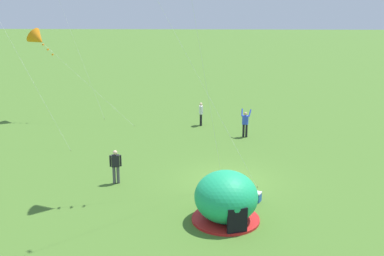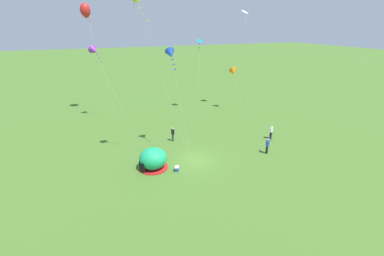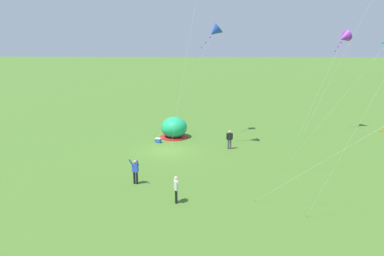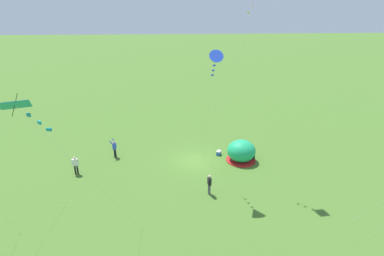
{
  "view_description": "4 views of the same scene",
  "coord_description": "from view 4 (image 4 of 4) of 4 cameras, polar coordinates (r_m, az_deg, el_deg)",
  "views": [
    {
      "loc": [
        -21.41,
        0.93,
        8.56
      ],
      "look_at": [
        1.92,
        1.94,
        2.18
      ],
      "focal_mm": 42.0,
      "sensor_mm": 36.0,
      "label": 1
    },
    {
      "loc": [
        -9.3,
        -21.48,
        13.08
      ],
      "look_at": [
        -0.5,
        0.02,
        3.72
      ],
      "focal_mm": 24.0,
      "sensor_mm": 36.0,
      "label": 2
    },
    {
      "loc": [
        31.84,
        3.43,
        10.0
      ],
      "look_at": [
        3.49,
        2.37,
        2.97
      ],
      "focal_mm": 35.0,
      "sensor_mm": 36.0,
      "label": 3
    },
    {
      "loc": [
        2.11,
        25.57,
        13.78
      ],
      "look_at": [
        0.24,
        0.02,
        3.45
      ],
      "focal_mm": 28.0,
      "sensor_mm": 36.0,
      "label": 4
    }
  ],
  "objects": [
    {
      "name": "kite_blue",
      "position": [
        21.92,
        4.47,
        12.9
      ],
      "size": [
        1.05,
        6.23,
        11.04
      ],
      "color": "silver",
      "rests_on": "ground"
    },
    {
      "name": "kite_teal",
      "position": [
        11.61,
        -29.43,
        2.6
      ],
      "size": [
        3.52,
        6.96,
        11.19
      ],
      "color": "silver",
      "rests_on": "ground"
    },
    {
      "name": "person_center_field",
      "position": [
        28.44,
        -21.32,
        -6.47
      ],
      "size": [
        0.58,
        0.29,
        1.72
      ],
      "color": "black",
      "rests_on": "ground"
    },
    {
      "name": "popup_tent",
      "position": [
        29.1,
        9.39,
        -4.41
      ],
      "size": [
        2.81,
        2.81,
        2.1
      ],
      "color": "#1EAD6B",
      "rests_on": "ground"
    },
    {
      "name": "person_with_toddler",
      "position": [
        23.89,
        3.32,
        -10.52
      ],
      "size": [
        0.3,
        0.58,
        1.72
      ],
      "color": "#4C4C51",
      "rests_on": "ground"
    },
    {
      "name": "person_arms_raised",
      "position": [
        30.35,
        -14.56,
        -3.7
      ],
      "size": [
        0.58,
        0.7,
        1.89
      ],
      "color": "black",
      "rests_on": "ground"
    },
    {
      "name": "ground_plane",
      "position": [
        29.12,
        0.47,
        -6.28
      ],
      "size": [
        300.0,
        300.0,
        0.0
      ],
      "primitive_type": "plane",
      "color": "#477028"
    },
    {
      "name": "cooler_box",
      "position": [
        30.28,
        5.11,
        -4.73
      ],
      "size": [
        0.56,
        0.64,
        0.44
      ],
      "color": "#2659B2",
      "rests_on": "ground"
    }
  ]
}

